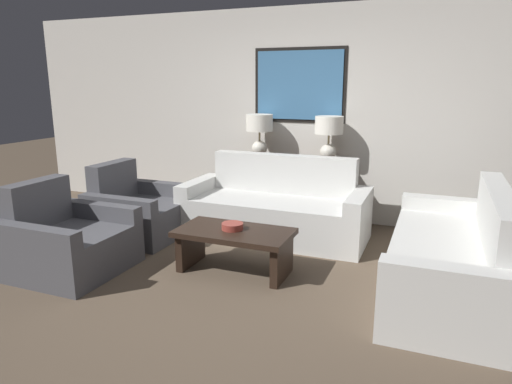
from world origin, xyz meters
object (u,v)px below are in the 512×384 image
(armchair_near_camera, at_px, (68,242))
(armchair_near_back_wall, at_px, (138,212))
(decorative_bowl, at_px, (232,226))
(table_lamp_left, at_px, (260,129))
(couch_by_side, at_px, (452,259))
(console_table, at_px, (292,190))
(couch_by_back_wall, at_px, (275,210))
(table_lamp_right, at_px, (329,132))
(coffee_table, at_px, (234,242))

(armchair_near_camera, bearing_deg, armchair_near_back_wall, 90.00)
(decorative_bowl, bearing_deg, armchair_near_camera, -158.80)
(table_lamp_left, xyz_separation_m, decorative_bowl, (0.42, -1.76, -0.72))
(decorative_bowl, height_order, armchair_near_back_wall, armchair_near_back_wall)
(couch_by_side, xyz_separation_m, armchair_near_back_wall, (-3.34, 0.27, -0.03))
(console_table, relative_size, couch_by_side, 0.64)
(couch_by_back_wall, relative_size, armchair_near_camera, 2.18)
(console_table, bearing_deg, table_lamp_left, 180.00)
(couch_by_back_wall, relative_size, couch_by_side, 1.00)
(decorative_bowl, bearing_deg, table_lamp_right, 74.91)
(coffee_table, bearing_deg, armchair_near_back_wall, 159.60)
(couch_by_back_wall, relative_size, armchair_near_back_wall, 2.18)
(couch_by_back_wall, xyz_separation_m, coffee_table, (-0.00, -1.12, -0.01))
(coffee_table, xyz_separation_m, decorative_bowl, (-0.02, 0.01, 0.14))
(coffee_table, relative_size, armchair_near_camera, 1.11)
(console_table, relative_size, table_lamp_left, 2.43)
(decorative_bowl, xyz_separation_m, armchair_near_back_wall, (-1.44, 0.53, -0.16))
(table_lamp_left, distance_m, couch_by_side, 2.88)
(armchair_near_back_wall, bearing_deg, coffee_table, -20.40)
(table_lamp_left, relative_size, armchair_near_back_wall, 0.58)
(decorative_bowl, bearing_deg, table_lamp_left, 103.50)
(couch_by_side, bearing_deg, coffee_table, -171.50)
(couch_by_back_wall, distance_m, armchair_near_camera, 2.22)
(coffee_table, bearing_deg, table_lamp_right, 75.78)
(table_lamp_right, relative_size, coffee_table, 0.52)
(table_lamp_right, height_order, couch_by_back_wall, table_lamp_right)
(coffee_table, relative_size, decorative_bowl, 5.30)
(table_lamp_left, height_order, coffee_table, table_lamp_left)
(couch_by_back_wall, bearing_deg, decorative_bowl, -91.34)
(table_lamp_left, xyz_separation_m, armchair_near_back_wall, (-1.02, -1.22, -0.88))
(console_table, height_order, table_lamp_left, table_lamp_left)
(table_lamp_left, xyz_separation_m, table_lamp_right, (0.90, 0.00, 0.00))
(table_lamp_left, distance_m, couch_by_back_wall, 1.16)
(table_lamp_left, relative_size, couch_by_back_wall, 0.26)
(table_lamp_right, relative_size, couch_by_side, 0.26)
(armchair_near_camera, bearing_deg, table_lamp_right, 50.38)
(table_lamp_right, xyz_separation_m, armchair_near_back_wall, (-1.92, -1.22, -0.88))
(coffee_table, distance_m, decorative_bowl, 0.15)
(coffee_table, xyz_separation_m, armchair_near_camera, (-1.47, -0.55, -0.02))
(table_lamp_right, bearing_deg, armchair_near_camera, -129.62)
(table_lamp_left, relative_size, table_lamp_right, 1.00)
(table_lamp_left, bearing_deg, table_lamp_right, 0.00)
(couch_by_side, bearing_deg, armchair_near_camera, -166.11)
(console_table, xyz_separation_m, couch_by_back_wall, (0.00, -0.65, -0.09))
(table_lamp_right, distance_m, couch_by_side, 2.23)
(couch_by_back_wall, distance_m, armchair_near_back_wall, 1.58)
(armchair_near_back_wall, height_order, armchair_near_camera, same)
(decorative_bowl, distance_m, armchair_near_back_wall, 1.55)
(console_table, height_order, coffee_table, console_table)
(armchair_near_back_wall, relative_size, armchair_near_camera, 1.00)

